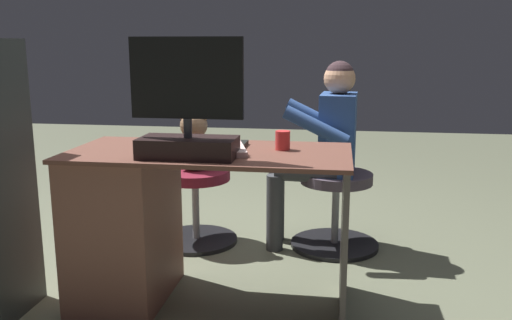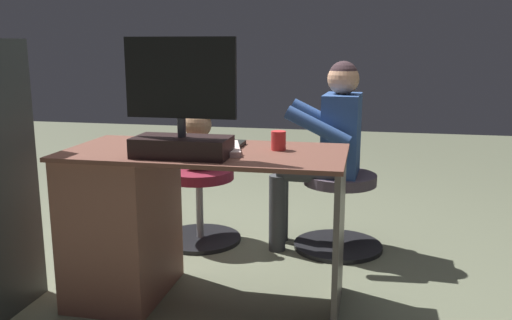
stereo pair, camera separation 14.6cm
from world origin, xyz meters
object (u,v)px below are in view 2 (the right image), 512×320
(keyboard, at_px, (200,143))
(person, at_px, (326,141))
(desk, at_px, (139,219))
(office_chair_teddy, at_px, (200,199))
(visitor_chair, at_px, (339,206))
(monitor, at_px, (182,121))
(teddy_bear, at_px, (199,142))
(tv_remote, at_px, (141,145))
(computer_mouse, at_px, (145,139))
(cup, at_px, (278,141))

(keyboard, distance_m, person, 0.89)
(desk, xyz_separation_m, office_chair_teddy, (-0.06, -0.77, -0.11))
(keyboard, distance_m, office_chair_teddy, 0.83)
(visitor_chair, bearing_deg, person, 3.29)
(keyboard, relative_size, person, 0.38)
(keyboard, height_order, visitor_chair, keyboard)
(monitor, xyz_separation_m, teddy_bear, (0.23, -0.94, -0.26))
(tv_remote, bearing_deg, office_chair_teddy, -95.65)
(visitor_chair, bearing_deg, keyboard, 47.74)
(desk, height_order, visitor_chair, desk)
(teddy_bear, distance_m, visitor_chair, 0.92)
(monitor, height_order, computer_mouse, monitor)
(keyboard, height_order, tv_remote, keyboard)
(keyboard, bearing_deg, office_chair_teddy, -71.58)
(keyboard, height_order, cup, cup)
(keyboard, bearing_deg, tv_remote, 19.90)
(office_chair_teddy, distance_m, teddy_bear, 0.35)
(keyboard, xyz_separation_m, tv_remote, (0.26, 0.09, -0.00))
(computer_mouse, distance_m, office_chair_teddy, 0.81)
(monitor, bearing_deg, person, -118.98)
(monitor, bearing_deg, visitor_chair, -122.58)
(cup, xyz_separation_m, visitor_chair, (-0.25, -0.75, -0.51))
(computer_mouse, xyz_separation_m, cup, (-0.66, 0.05, 0.03))
(keyboard, bearing_deg, person, -128.35)
(office_chair_teddy, bearing_deg, cup, 130.79)
(monitor, xyz_separation_m, office_chair_teddy, (0.23, -0.92, -0.61))
(tv_remote, xyz_separation_m, office_chair_teddy, (-0.04, -0.74, -0.47))
(desk, relative_size, person, 1.14)
(computer_mouse, relative_size, teddy_bear, 0.26)
(monitor, relative_size, visitor_chair, 0.94)
(tv_remote, xyz_separation_m, teddy_bear, (-0.04, -0.75, -0.12))
(keyboard, relative_size, cup, 4.87)
(person, bearing_deg, monitor, 61.02)
(visitor_chair, bearing_deg, monitor, 57.42)
(computer_mouse, xyz_separation_m, tv_remote, (-0.02, 0.09, -0.01))
(cup, distance_m, tv_remote, 0.64)
(tv_remote, distance_m, teddy_bear, 0.76)
(tv_remote, height_order, office_chair_teddy, tv_remote)
(tv_remote, distance_m, visitor_chair, 1.28)
(desk, bearing_deg, computer_mouse, -89.39)
(desk, bearing_deg, keyboard, -155.26)
(teddy_bear, bearing_deg, keyboard, 108.10)
(keyboard, bearing_deg, desk, 24.74)
(desk, distance_m, office_chair_teddy, 0.78)
(cup, bearing_deg, desk, 6.47)
(computer_mouse, distance_m, tv_remote, 0.09)
(office_chair_teddy, relative_size, visitor_chair, 0.96)
(visitor_chair, bearing_deg, teddy_bear, 2.46)
(desk, height_order, office_chair_teddy, desk)
(computer_mouse, height_order, tv_remote, computer_mouse)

